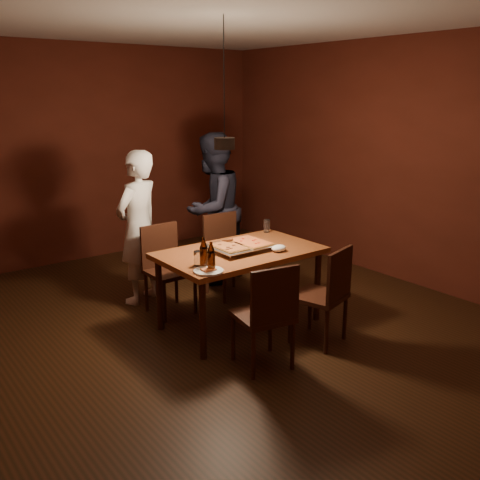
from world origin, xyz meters
TOP-DOWN VIEW (x-y plane):
  - room_shell at (0.00, 0.00)m, footprint 6.00×6.00m
  - dining_table at (0.17, -0.00)m, footprint 1.50×0.90m
  - chair_far_left at (-0.22, 0.74)m, footprint 0.43×0.43m
  - chair_far_right at (0.56, 0.78)m, footprint 0.44×0.44m
  - chair_near_left at (-0.19, -0.83)m, footprint 0.49×0.49m
  - chair_near_right at (0.53, -0.80)m, footprint 0.52×0.52m
  - pizza_tray at (0.17, 0.01)m, footprint 0.59×0.49m
  - pizza_meat at (0.04, 0.00)m, footprint 0.23×0.36m
  - pizza_cheese at (0.30, 0.01)m, footprint 0.27×0.42m
  - spatula at (0.17, 0.02)m, footprint 0.19×0.26m
  - beer_bottle_a at (-0.38, -0.34)m, footprint 0.07×0.07m
  - beer_bottle_b at (-0.38, -0.21)m, footprint 0.07×0.07m
  - water_glass_left at (-0.39, -0.15)m, footprint 0.08×0.08m
  - water_glass_right at (0.80, 0.37)m, footprint 0.07×0.07m
  - plate_slice at (-0.42, -0.35)m, footprint 0.25×0.25m
  - napkin at (0.43, -0.25)m, footprint 0.15×0.11m
  - diner_white at (-0.30, 1.15)m, footprint 0.70×0.60m
  - diner_dark at (0.68, 1.20)m, footprint 1.04×0.93m
  - pendant_lamp at (0.00, 0.00)m, footprint 0.18×0.18m

SIDE VIEW (x-z plane):
  - chair_far_left at x=-0.22m, z-range 0.29..0.78m
  - chair_far_right at x=0.56m, z-range 0.29..0.78m
  - chair_near_left at x=-0.19m, z-range 0.29..0.78m
  - chair_near_right at x=0.53m, z-range 0.29..0.78m
  - dining_table at x=0.17m, z-range 0.30..1.05m
  - plate_slice at x=-0.42m, z-range 0.75..0.77m
  - pizza_tray at x=0.17m, z-range 0.75..0.80m
  - napkin at x=0.43m, z-range 0.75..0.81m
  - pizza_meat at x=0.04m, z-range 0.80..0.82m
  - pizza_cheese at x=0.30m, z-range 0.80..0.82m
  - diner_white at x=-0.30m, z-range 0.00..1.62m
  - spatula at x=0.17m, z-range 0.79..0.83m
  - water_glass_left at x=-0.39m, z-range 0.75..0.88m
  - water_glass_right at x=0.80m, z-range 0.75..0.88m
  - beer_bottle_a at x=-0.38m, z-range 0.75..1.00m
  - diner_dark at x=0.68m, z-range 0.00..1.75m
  - beer_bottle_b at x=-0.38m, z-range 0.75..1.01m
  - room_shell at x=0.00m, z-range -1.60..4.40m
  - pendant_lamp at x=0.00m, z-range 1.21..2.31m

